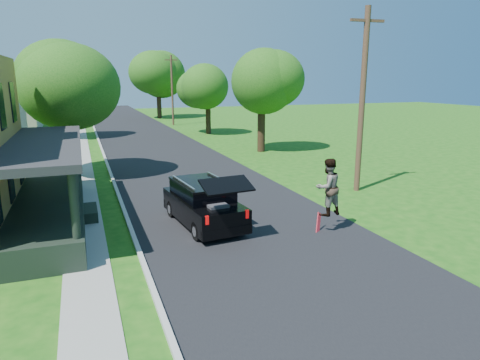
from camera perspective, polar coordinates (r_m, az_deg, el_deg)
name	(u,v)px	position (r m, az deg, el deg)	size (l,w,h in m)	color
ground	(281,257)	(13.39, 5.50, -10.20)	(140.00, 140.00, 0.00)	#154F0F
street	(162,153)	(31.93, -10.38, 3.51)	(8.00, 120.00, 0.02)	black
curb	(104,157)	(31.49, -17.65, 2.97)	(0.15, 120.00, 0.12)	#ACADA7
sidewalk	(81,158)	(31.46, -20.46, 2.74)	(1.30, 120.00, 0.03)	gray
black_suv	(204,203)	(15.93, -4.88, -3.11)	(2.23, 4.84, 2.18)	black
skateboarder	(328,187)	(15.28, 11.63, -0.94)	(1.10, 0.92, 2.04)	black
skateboard	(318,224)	(15.69, 10.42, -5.76)	(0.44, 0.43, 0.76)	red
tree_left_mid	(65,82)	(25.36, -22.27, 11.98)	(6.29, 6.47, 7.88)	black
tree_left_far	(63,79)	(41.98, -22.53, 12.33)	(6.16, 6.33, 7.92)	black
tree_right_near	(261,76)	(31.91, 2.86, 13.67)	(6.33, 6.53, 8.31)	black
tree_right_mid	(207,83)	(42.60, -4.40, 12.80)	(5.22, 5.18, 7.66)	black
tree_right_far	(157,72)	(60.85, -10.97, 13.98)	(7.07, 6.85, 9.78)	black
utility_pole_near	(362,99)	(21.10, 15.99, 10.33)	(1.71, 0.29, 8.52)	#4D3623
utility_pole_far	(172,90)	(51.25, -9.03, 11.83)	(1.45, 0.24, 7.96)	#4D3623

